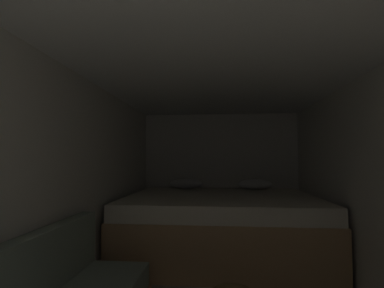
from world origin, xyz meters
TOP-DOWN VIEW (x-y plane):
  - wall_back at (0.00, 4.79)m, footprint 2.69×0.05m
  - wall_left at (-1.32, 2.16)m, footprint 0.05×5.19m
  - ceiling_slab at (0.00, 2.16)m, footprint 2.69×5.19m
  - bed at (0.00, 3.72)m, footprint 2.47×2.00m

SIDE VIEW (x-z plane):
  - bed at x=0.00m, z-range -0.08..0.87m
  - wall_back at x=0.00m, z-range 0.00..2.04m
  - wall_left at x=-1.32m, z-range 0.00..2.04m
  - ceiling_slab at x=0.00m, z-range 2.04..2.09m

